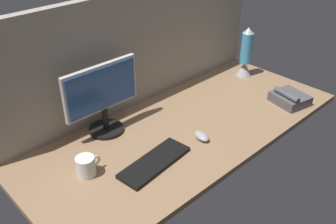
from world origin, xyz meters
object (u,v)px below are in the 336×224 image
object	(u,v)px
keyboard	(155,162)
lava_lamp	(246,56)
desk_phone	(290,98)
monitor	(102,96)
mug_ceramic_white	(86,166)
mouse	(202,136)

from	to	relation	value
keyboard	lava_lamp	world-z (taller)	lava_lamp
desk_phone	keyboard	bearing A→B (deg)	172.44
desk_phone	lava_lamp	bearing A→B (deg)	74.62
keyboard	lava_lamp	bearing A→B (deg)	8.48
monitor	lava_lamp	world-z (taller)	monitor
monitor	lava_lamp	bearing A→B (deg)	-5.09
keyboard	mug_ceramic_white	size ratio (longest dim) A/B	3.13
mouse	desk_phone	xyz separation A→B (cm)	(63.93, -10.92, 1.49)
mug_ceramic_white	desk_phone	world-z (taller)	mug_ceramic_white
lava_lamp	desk_phone	world-z (taller)	lava_lamp
monitor	mouse	size ratio (longest dim) A/B	4.32
monitor	mug_ceramic_white	size ratio (longest dim) A/B	3.51
desk_phone	mouse	bearing A→B (deg)	170.31
lava_lamp	desk_phone	distance (cm)	44.07
mouse	desk_phone	distance (cm)	64.87
desk_phone	monitor	bearing A→B (deg)	151.81
lava_lamp	keyboard	bearing A→B (deg)	-164.80
keyboard	mouse	distance (cm)	30.45
mug_ceramic_white	lava_lamp	xyz separation A→B (cm)	(132.21, 13.55, 9.13)
monitor	keyboard	size ratio (longest dim) A/B	1.12
mug_ceramic_white	desk_phone	xyz separation A→B (cm)	(120.87, -27.69, -1.49)
monitor	keyboard	distance (cm)	42.81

